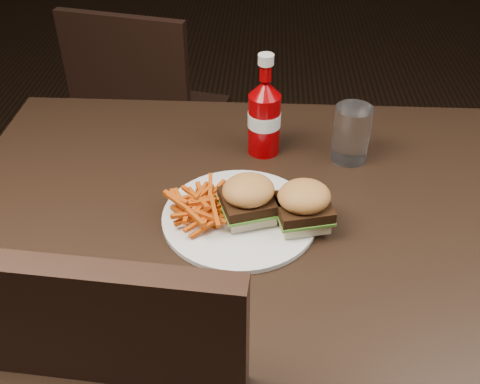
{
  "coord_description": "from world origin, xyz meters",
  "views": [
    {
      "loc": [
        -0.06,
        -0.72,
        1.36
      ],
      "look_at": [
        -0.1,
        0.01,
        0.8
      ],
      "focal_mm": 42.0,
      "sensor_mm": 36.0,
      "label": 1
    }
  ],
  "objects_px": {
    "chair_far": "(157,120)",
    "ketchup_bottle": "(264,124)",
    "dining_table": "(296,228)",
    "plate": "(240,217)",
    "tumbler": "(351,134)"
  },
  "relations": [
    {
      "from": "chair_far",
      "to": "ketchup_bottle",
      "type": "height_order",
      "value": "ketchup_bottle"
    },
    {
      "from": "ketchup_bottle",
      "to": "chair_far",
      "type": "bearing_deg",
      "value": 118.31
    },
    {
      "from": "chair_far",
      "to": "ketchup_bottle",
      "type": "relative_size",
      "value": 3.1
    },
    {
      "from": "dining_table",
      "to": "chair_far",
      "type": "xyz_separation_m",
      "value": [
        -0.41,
        0.85,
        -0.3
      ]
    },
    {
      "from": "ketchup_bottle",
      "to": "tumbler",
      "type": "height_order",
      "value": "ketchup_bottle"
    },
    {
      "from": "plate",
      "to": "tumbler",
      "type": "relative_size",
      "value": 2.38
    },
    {
      "from": "plate",
      "to": "tumbler",
      "type": "bearing_deg",
      "value": 44.15
    },
    {
      "from": "dining_table",
      "to": "chair_far",
      "type": "height_order",
      "value": "dining_table"
    },
    {
      "from": "dining_table",
      "to": "ketchup_bottle",
      "type": "relative_size",
      "value": 9.75
    },
    {
      "from": "ketchup_bottle",
      "to": "dining_table",
      "type": "bearing_deg",
      "value": -73.5
    },
    {
      "from": "plate",
      "to": "tumbler",
      "type": "xyz_separation_m",
      "value": [
        0.2,
        0.19,
        0.05
      ]
    },
    {
      "from": "dining_table",
      "to": "plate",
      "type": "bearing_deg",
      "value": -177.42
    },
    {
      "from": "chair_far",
      "to": "ketchup_bottle",
      "type": "xyz_separation_m",
      "value": [
        0.35,
        -0.65,
        0.38
      ]
    },
    {
      "from": "plate",
      "to": "ketchup_bottle",
      "type": "height_order",
      "value": "ketchup_bottle"
    },
    {
      "from": "chair_far",
      "to": "tumbler",
      "type": "distance_m",
      "value": 0.92
    }
  ]
}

